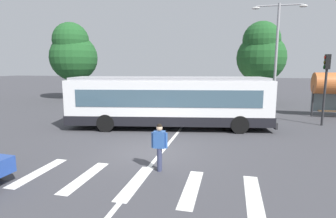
# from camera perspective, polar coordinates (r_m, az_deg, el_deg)

# --- Properties ---
(ground_plane) EXTENTS (160.00, 160.00, 0.00)m
(ground_plane) POSITION_cam_1_polar(r_m,az_deg,el_deg) (11.81, -3.83, -9.17)
(ground_plane) COLOR #3D3D42
(city_transit_bus) EXTENTS (12.25, 4.66, 3.06)m
(city_transit_bus) POSITION_cam_1_polar(r_m,az_deg,el_deg) (16.03, 0.20, 1.54)
(city_transit_bus) COLOR black
(city_transit_bus) RESTS_ON ground_plane
(pedestrian_crossing_street) EXTENTS (0.58, 0.29, 1.72)m
(pedestrian_crossing_street) POSITION_cam_1_polar(r_m,az_deg,el_deg) (9.54, -1.83, -7.54)
(pedestrian_crossing_street) COLOR #333856
(pedestrian_crossing_street) RESTS_ON ground_plane
(parked_car_black) EXTENTS (1.96, 4.54, 1.35)m
(parked_car_black) POSITION_cam_1_polar(r_m,az_deg,el_deg) (28.92, -6.57, 3.23)
(parked_car_black) COLOR black
(parked_car_black) RESTS_ON ground_plane
(parked_car_blue) EXTENTS (1.96, 4.54, 1.35)m
(parked_car_blue) POSITION_cam_1_polar(r_m,az_deg,el_deg) (28.16, -1.52, 3.13)
(parked_car_blue) COLOR black
(parked_car_blue) RESTS_ON ground_plane
(parked_car_silver) EXTENTS (2.22, 4.65, 1.35)m
(parked_car_silver) POSITION_cam_1_polar(r_m,az_deg,el_deg) (27.44, 4.06, 2.95)
(parked_car_silver) COLOR black
(parked_car_silver) RESTS_ON ground_plane
(parked_car_red) EXTENTS (2.22, 4.65, 1.35)m
(parked_car_red) POSITION_cam_1_polar(r_m,az_deg,el_deg) (27.35, 9.25, 2.83)
(parked_car_red) COLOR black
(parked_car_red) RESTS_ON ground_plane
(parked_car_white) EXTENTS (2.02, 4.57, 1.35)m
(parked_car_white) POSITION_cam_1_polar(r_m,az_deg,el_deg) (27.03, 15.06, 2.56)
(parked_car_white) COLOR black
(parked_car_white) RESTS_ON ground_plane
(traffic_light_far_corner) EXTENTS (0.33, 0.32, 4.41)m
(traffic_light_far_corner) POSITION_cam_1_polar(r_m,az_deg,el_deg) (19.20, 30.55, 5.69)
(traffic_light_far_corner) COLOR #28282B
(traffic_light_far_corner) RESTS_ON ground_plane
(twin_arm_street_lamp) EXTENTS (3.94, 0.32, 8.36)m
(twin_arm_street_lamp) POSITION_cam_1_polar(r_m,az_deg,el_deg) (22.71, 22.12, 12.14)
(twin_arm_street_lamp) COLOR #939399
(twin_arm_street_lamp) RESTS_ON ground_plane
(background_tree_left) EXTENTS (5.20, 5.20, 8.41)m
(background_tree_left) POSITION_cam_1_polar(r_m,az_deg,el_deg) (32.16, -19.58, 11.22)
(background_tree_left) COLOR brown
(background_tree_left) RESTS_ON ground_plane
(background_tree_right) EXTENTS (4.81, 4.81, 8.01)m
(background_tree_right) POSITION_cam_1_polar(r_m,az_deg,el_deg) (28.62, 19.22, 11.23)
(background_tree_right) COLOR brown
(background_tree_right) RESTS_ON ground_plane
(crosswalk_painted_stripes) EXTENTS (7.68, 2.68, 0.01)m
(crosswalk_painted_stripes) POSITION_cam_1_polar(r_m,az_deg,el_deg) (8.99, -6.87, -15.22)
(crosswalk_painted_stripes) COLOR silver
(crosswalk_painted_stripes) RESTS_ON ground_plane
(lane_center_line) EXTENTS (0.16, 24.00, 0.01)m
(lane_center_line) POSITION_cam_1_polar(r_m,az_deg,el_deg) (13.54, 0.64, -6.74)
(lane_center_line) COLOR silver
(lane_center_line) RESTS_ON ground_plane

